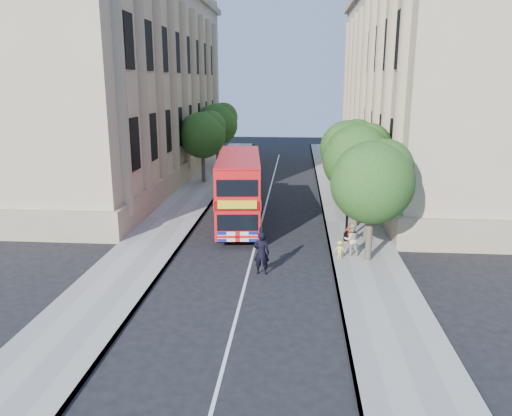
% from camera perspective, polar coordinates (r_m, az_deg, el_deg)
% --- Properties ---
extents(ground, '(120.00, 120.00, 0.00)m').
position_cam_1_polar(ground, '(22.65, -1.18, -8.39)').
color(ground, black).
rests_on(ground, ground).
extents(pavement_right, '(3.50, 80.00, 0.12)m').
position_cam_1_polar(pavement_right, '(32.18, 10.92, -1.61)').
color(pavement_right, gray).
rests_on(pavement_right, ground).
extents(pavement_left, '(3.50, 80.00, 0.12)m').
position_cam_1_polar(pavement_left, '(32.95, -9.38, -1.17)').
color(pavement_left, gray).
rests_on(pavement_left, ground).
extents(building_right, '(12.00, 38.00, 18.00)m').
position_cam_1_polar(building_right, '(46.26, 19.87, 13.80)').
color(building_right, tan).
rests_on(building_right, ground).
extents(building_left, '(12.00, 38.00, 18.00)m').
position_cam_1_polar(building_left, '(47.55, -15.39, 14.12)').
color(building_left, tan).
rests_on(building_left, ground).
extents(tree_right_near, '(4.00, 4.00, 6.08)m').
position_cam_1_polar(tree_right_near, '(24.51, 13.26, 3.37)').
color(tree_right_near, '#473828').
rests_on(tree_right_near, ground).
extents(tree_right_mid, '(4.20, 4.20, 6.37)m').
position_cam_1_polar(tree_right_mid, '(30.34, 11.67, 5.87)').
color(tree_right_mid, '#473828').
rests_on(tree_right_mid, ground).
extents(tree_right_far, '(4.00, 4.00, 6.15)m').
position_cam_1_polar(tree_right_far, '(36.27, 10.57, 7.05)').
color(tree_right_far, '#473828').
rests_on(tree_right_far, ground).
extents(tree_left_far, '(4.00, 4.00, 6.30)m').
position_cam_1_polar(tree_left_far, '(43.79, -6.07, 8.59)').
color(tree_left_far, '#473828').
rests_on(tree_left_far, ground).
extents(tree_left_back, '(4.20, 4.20, 6.65)m').
position_cam_1_polar(tree_left_back, '(51.62, -4.42, 9.77)').
color(tree_left_back, '#473828').
rests_on(tree_left_back, ground).
extents(lamp_post, '(0.32, 0.32, 5.16)m').
position_cam_1_polar(lamp_post, '(27.64, 10.46, 1.04)').
color(lamp_post, black).
rests_on(lamp_post, pavement_right).
extents(double_decker_bus, '(3.31, 9.49, 4.30)m').
position_cam_1_polar(double_decker_bus, '(30.55, -1.95, 2.27)').
color(double_decker_bus, red).
rests_on(double_decker_bus, ground).
extents(box_van, '(1.96, 4.70, 2.68)m').
position_cam_1_polar(box_van, '(37.08, -1.54, 2.74)').
color(box_van, black).
rests_on(box_van, ground).
extents(police_constable, '(0.76, 0.51, 2.04)m').
position_cam_1_polar(police_constable, '(23.16, 0.63, -5.16)').
color(police_constable, black).
rests_on(police_constable, ground).
extents(woman_pedestrian, '(0.87, 0.71, 1.65)m').
position_cam_1_polar(woman_pedestrian, '(25.78, 10.89, -3.55)').
color(woman_pedestrian, beige).
rests_on(woman_pedestrian, pavement_right).
extents(child_a, '(0.73, 0.44, 1.17)m').
position_cam_1_polar(child_a, '(27.68, 10.75, -2.83)').
color(child_a, orange).
rests_on(child_a, pavement_right).
extents(child_b, '(0.64, 0.41, 0.95)m').
position_cam_1_polar(child_b, '(25.23, 9.55, -4.73)').
color(child_b, '#E0BF4C').
rests_on(child_b, pavement_right).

